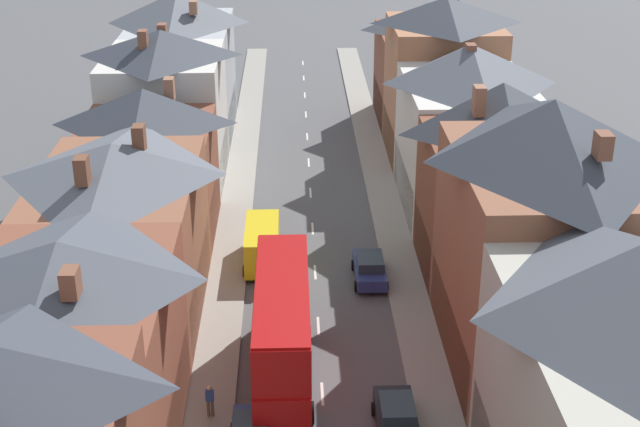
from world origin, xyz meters
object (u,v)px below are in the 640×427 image
(delivery_van, at_px, (262,244))
(car_near_blue, at_px, (370,268))
(pedestrian_far_left, at_px, (210,399))
(car_parked_right_a, at_px, (396,417))
(double_decker_bus_lead, at_px, (282,332))

(delivery_van, bearing_deg, car_near_blue, -20.31)
(car_near_blue, relative_size, pedestrian_far_left, 2.57)
(car_parked_right_a, relative_size, pedestrian_far_left, 2.43)
(pedestrian_far_left, bearing_deg, car_near_blue, 57.14)
(car_near_blue, bearing_deg, car_parked_right_a, -90.00)
(car_near_blue, xyz_separation_m, car_parked_right_a, (-0.00, -13.80, 0.01))
(car_parked_right_a, bearing_deg, delivery_van, 111.06)
(car_near_blue, xyz_separation_m, delivery_van, (-6.20, 2.29, 0.52))
(car_near_blue, distance_m, delivery_van, 6.63)
(car_near_blue, height_order, pedestrian_far_left, pedestrian_far_left)
(car_near_blue, xyz_separation_m, pedestrian_far_left, (-8.11, -12.56, 0.22))
(delivery_van, relative_size, pedestrian_far_left, 3.23)
(delivery_van, distance_m, pedestrian_far_left, 14.98)
(delivery_van, bearing_deg, double_decker_bus_lead, -83.98)
(delivery_van, height_order, pedestrian_far_left, delivery_van)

